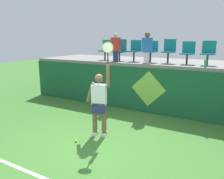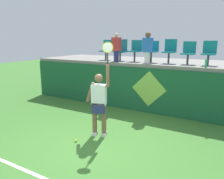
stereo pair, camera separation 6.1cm
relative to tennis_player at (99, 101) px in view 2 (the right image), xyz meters
The scene contains 17 objects.
ground_plane 1.17m from the tennis_player, 69.95° to the right, with size 40.00×40.00×0.00m, color #3D752D.
court_back_wall 2.56m from the tennis_player, 84.95° to the left, with size 10.25×0.20×1.61m, color #195633.
spectator_platform 4.06m from the tennis_player, 86.77° to the left, with size 10.25×2.99×0.12m, color gray.
court_baseline_stripe 2.39m from the tennis_player, 84.09° to the right, with size 9.22×0.08×0.01m, color white.
tennis_player is the anchor object (origin of this frame).
tennis_ball 1.18m from the tennis_player, 114.31° to the right, with size 0.07×0.07×0.07m, color #D1E533.
water_bottle 3.54m from the tennis_player, 49.43° to the left, with size 0.07×0.07×0.25m, color #26B272.
stadium_chair_0 3.97m from the tennis_player, 118.27° to the left, with size 0.44×0.42×0.83m.
stadium_chair_1 3.72m from the tennis_player, 108.38° to the left, with size 0.44×0.42×0.85m.
stadium_chair_2 3.57m from the tennis_player, 97.97° to the left, with size 0.44×0.42×0.83m.
stadium_chair_3 3.54m from the tennis_player, 86.29° to the left, with size 0.44×0.42×0.80m.
stadium_chair_4 3.66m from the tennis_player, 75.14° to the left, with size 0.44×0.42×0.86m.
stadium_chair_5 3.86m from the tennis_player, 64.99° to the left, with size 0.44×0.42×0.78m.
stadium_chair_6 4.17m from the tennis_player, 56.40° to the left, with size 0.44×0.42×0.81m.
spectator_0 3.17m from the tennis_player, 85.70° to the left, with size 0.34×0.20×1.11m.
spectator_1 3.40m from the tennis_player, 110.71° to the left, with size 0.34×0.20×1.10m.
wall_signage_mount 2.67m from the tennis_player, 79.09° to the left, with size 1.27×0.01×1.52m.
Camera 2 is at (2.91, -4.12, 2.58)m, focal length 35.43 mm.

